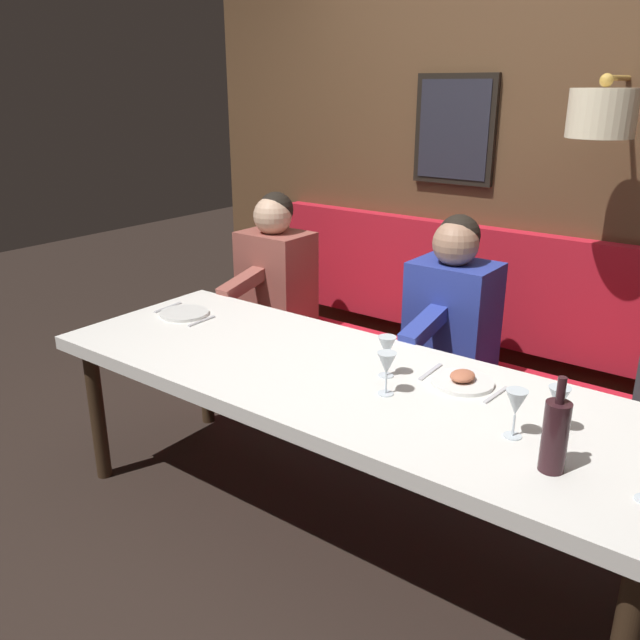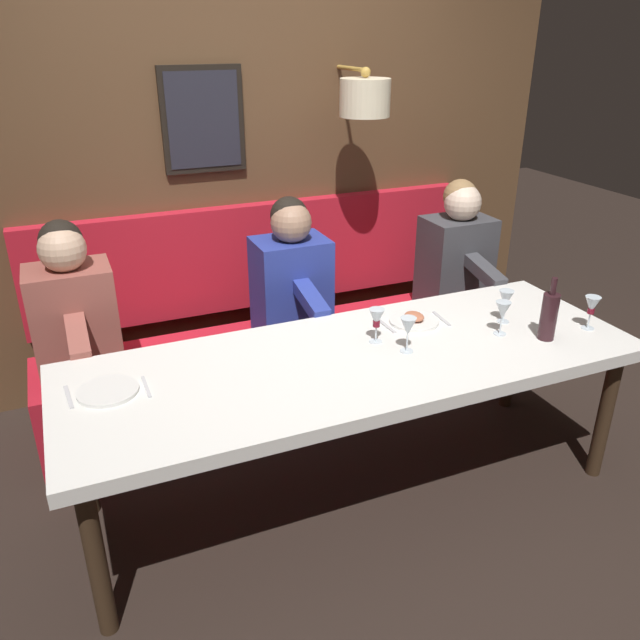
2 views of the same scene
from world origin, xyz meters
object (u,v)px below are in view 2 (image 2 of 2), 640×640
wine_glass_3 (408,328)px  diner_nearest (457,249)px  diner_middle (72,306)px  wine_glass_4 (592,306)px  wine_glass_0 (377,319)px  dining_table (356,369)px  diner_near (291,274)px  wine_bottle (549,316)px  wine_glass_2 (503,311)px  wine_glass_1 (506,300)px

wine_glass_3 → diner_nearest: bearing=-43.7°
diner_middle → wine_glass_4: diner_middle is taller
diner_nearest → wine_glass_3: diner_nearest is taller
diner_nearest → wine_glass_0: size_ratio=4.82×
dining_table → wine_glass_3: (-0.05, -0.23, 0.18)m
diner_middle → wine_glass_3: bearing=-124.8°
wine_glass_3 → wine_glass_4: bearing=-98.2°
diner_middle → dining_table: bearing=-128.4°
dining_table → diner_near: (0.88, -0.03, 0.14)m
dining_table → wine_bottle: (-0.19, -0.88, 0.18)m
diner_middle → wine_glass_0: (-0.79, -1.25, 0.04)m
dining_table → wine_glass_3: size_ratio=15.59×
diner_near → wine_glass_2: diner_near is taller
diner_nearest → wine_glass_4: size_ratio=4.82×
diner_near → wine_bottle: (-1.07, -0.85, 0.04)m
dining_table → wine_glass_0: 0.24m
diner_near → diner_middle: bearing=90.0°
wine_glass_2 → wine_glass_4: bearing=-105.1°
wine_bottle → wine_glass_3: bearing=78.1°
wine_glass_0 → wine_glass_2: bearing=-105.0°
diner_near → wine_glass_1: 1.15m
diner_nearest → wine_glass_3: bearing=136.3°
wine_glass_2 → wine_glass_1: bearing=-43.5°
diner_middle → wine_glass_0: size_ratio=4.82×
diner_nearest → diner_near: 1.08m
diner_middle → wine_glass_1: bearing=-113.6°
diner_near → wine_glass_1: (-0.84, -0.79, 0.04)m
diner_nearest → diner_middle: 2.22m
wine_glass_2 → dining_table: bearing=84.9°
wine_glass_2 → wine_glass_0: bearing=75.0°
diner_nearest → wine_glass_2: 1.03m
wine_glass_0 → dining_table: bearing=122.2°
wine_glass_0 → wine_glass_3: (-0.14, -0.08, 0.00)m
diner_near → wine_bottle: 1.37m
wine_glass_4 → diner_near: bearing=46.4°
diner_near → wine_glass_4: bearing=-133.6°
diner_near → wine_bottle: diner_near is taller
wine_glass_1 → wine_glass_2: size_ratio=1.00×
wine_glass_2 → wine_bottle: 0.20m
wine_bottle → wine_glass_2: bearing=53.7°
diner_near → wine_glass_1: bearing=-136.9°
diner_nearest → diner_near: (0.00, 1.08, 0.00)m
wine_glass_0 → diner_nearest: bearing=-50.8°
dining_table → diner_nearest: (0.88, -1.11, 0.14)m
dining_table → wine_glass_1: wine_glass_1 is taller
dining_table → diner_middle: (0.88, 1.11, 0.14)m
dining_table → wine_glass_1: bearing=-87.1°
wine_bottle → diner_nearest: bearing=-12.2°
wine_glass_2 → diner_nearest: bearing=-22.7°
wine_glass_2 → wine_bottle: (-0.12, -0.16, -0.00)m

